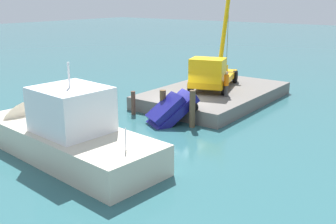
{
  "coord_description": "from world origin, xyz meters",
  "views": [
    {
      "loc": [
        21.79,
        15.04,
        7.75
      ],
      "look_at": [
        1.93,
        0.15,
        0.56
      ],
      "focal_mm": 42.39,
      "sensor_mm": 36.0,
      "label": 1
    }
  ],
  "objects_px": {
    "crane_truck": "(212,72)",
    "salvaged_car": "(167,114)",
    "dock_worker": "(226,84)",
    "moored_yacht": "(49,136)"
  },
  "relations": [
    {
      "from": "crane_truck",
      "to": "dock_worker",
      "type": "height_order",
      "value": "crane_truck"
    },
    {
      "from": "dock_worker",
      "to": "crane_truck",
      "type": "bearing_deg",
      "value": -125.65
    },
    {
      "from": "moored_yacht",
      "to": "salvaged_car",
      "type": "bearing_deg",
      "value": 160.8
    },
    {
      "from": "dock_worker",
      "to": "salvaged_car",
      "type": "bearing_deg",
      "value": -14.08
    },
    {
      "from": "dock_worker",
      "to": "salvaged_car",
      "type": "xyz_separation_m",
      "value": [
        5.26,
        -1.32,
        -1.25
      ]
    },
    {
      "from": "dock_worker",
      "to": "moored_yacht",
      "type": "distance_m",
      "value": 13.05
    },
    {
      "from": "crane_truck",
      "to": "dock_worker",
      "type": "distance_m",
      "value": 2.51
    },
    {
      "from": "salvaged_car",
      "to": "moored_yacht",
      "type": "bearing_deg",
      "value": -19.2
    },
    {
      "from": "crane_truck",
      "to": "salvaged_car",
      "type": "xyz_separation_m",
      "value": [
        6.7,
        0.69,
        -1.69
      ]
    },
    {
      "from": "dock_worker",
      "to": "salvaged_car",
      "type": "relative_size",
      "value": 0.43
    }
  ]
}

